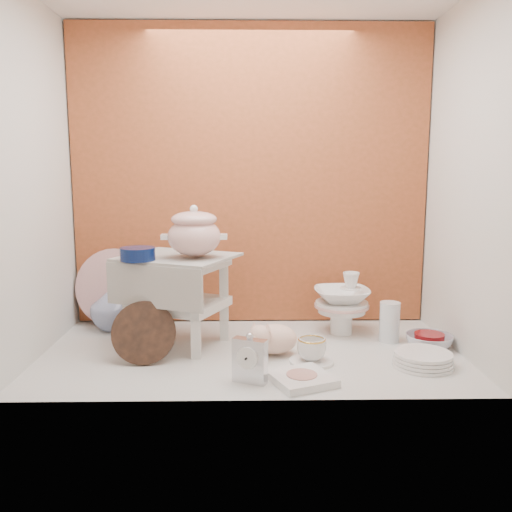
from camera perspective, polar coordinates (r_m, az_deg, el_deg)
The scene contains 17 objects.
ground at distance 2.37m, azimuth -0.48°, elevation -10.15°, with size 1.80×1.80×0.00m, color silver.
niche_shell at distance 2.42m, azimuth -0.56°, elevation 12.61°, with size 1.86×1.03×1.53m.
step_stool at distance 2.44m, azimuth -8.22°, elevation -4.69°, with size 0.46×0.40×0.41m, color silver, non-canonical shape.
soup_tureen at distance 2.32m, azimuth -6.60°, elevation 2.62°, with size 0.27×0.27×0.23m, color white, non-canonical shape.
cobalt_bowl at distance 2.31m, azimuth -12.48°, elevation 0.22°, with size 0.15×0.15×0.05m, color #091643.
floral_platter at distance 2.80m, azimuth -14.86°, elevation -3.27°, with size 0.40×0.09×0.39m, color white, non-canonical shape.
blue_white_vase at distance 2.76m, azimuth -14.87°, elevation -5.08°, with size 0.23×0.23×0.24m, color silver.
lacquer_tray at distance 2.26m, azimuth -11.87°, elevation -8.01°, with size 0.26×0.12×0.25m, color black, non-canonical shape.
mantel_clock at distance 2.02m, azimuth -0.66°, elevation -10.82°, with size 0.13×0.04×0.19m, color silver.
plush_pig at distance 2.31m, azimuth 2.05°, elevation -8.77°, with size 0.24×0.17×0.14m, color beige.
teacup_saucer at distance 2.25m, azimuth 5.92°, elevation -11.09°, with size 0.18×0.18×0.01m, color white.
gold_rim_teacup at distance 2.23m, azimuth 5.94°, elevation -9.80°, with size 0.12×0.12×0.09m, color white.
lattice_dish at distance 2.05m, azimuth 4.89°, elevation -12.88°, with size 0.21×0.21×0.03m, color white.
dinner_plate_stack at distance 2.30m, azimuth 17.34°, elevation -10.43°, with size 0.24×0.24×0.06m, color white.
crystal_bowl at distance 2.52m, azimuth 17.95°, elevation -8.66°, with size 0.20×0.20×0.06m, color silver.
clear_glass_vase at distance 2.56m, azimuth 14.03°, elevation -6.82°, with size 0.09×0.09×0.18m, color silver.
porcelain_tower at distance 2.62m, azimuth 9.11°, elevation -4.94°, with size 0.26×0.26×0.30m, color white, non-canonical shape.
Camera 1 is at (-0.02, -2.24, 0.78)m, focal length 37.58 mm.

